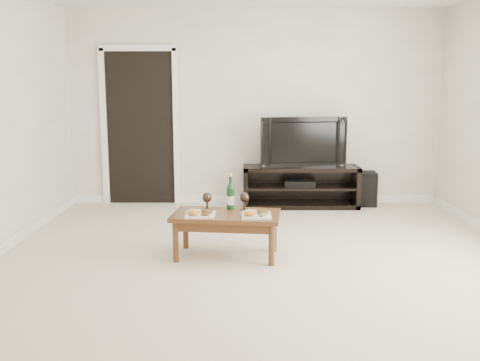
% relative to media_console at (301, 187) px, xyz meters
% --- Properties ---
extents(floor, '(5.50, 5.50, 0.00)m').
position_rel_media_console_xyz_m(floor, '(-0.61, -2.50, -0.28)').
color(floor, beige).
rests_on(floor, ground).
extents(back_wall, '(5.00, 0.04, 2.60)m').
position_rel_media_console_xyz_m(back_wall, '(-0.61, 0.27, 1.02)').
color(back_wall, white).
rests_on(back_wall, ground).
extents(doorway, '(0.90, 0.02, 2.05)m').
position_rel_media_console_xyz_m(doorway, '(-2.16, 0.24, 0.75)').
color(doorway, black).
rests_on(doorway, ground).
extents(media_console, '(1.53, 0.45, 0.55)m').
position_rel_media_console_xyz_m(media_console, '(0.00, 0.00, 0.00)').
color(media_console, black).
rests_on(media_console, ground).
extents(television, '(1.15, 0.34, 0.66)m').
position_rel_media_console_xyz_m(television, '(0.00, 0.00, 0.60)').
color(television, black).
rests_on(television, media_console).
extents(av_receiver, '(0.43, 0.34, 0.08)m').
position_rel_media_console_xyz_m(av_receiver, '(-0.01, -0.01, 0.05)').
color(av_receiver, black).
rests_on(av_receiver, media_console).
extents(subwoofer, '(0.32, 0.32, 0.46)m').
position_rel_media_console_xyz_m(subwoofer, '(0.87, 0.09, -0.05)').
color(subwoofer, black).
rests_on(subwoofer, ground).
extents(coffee_table, '(1.05, 0.65, 0.42)m').
position_rel_media_console_xyz_m(coffee_table, '(-0.93, -2.12, -0.07)').
color(coffee_table, '#5C3319').
rests_on(coffee_table, ground).
extents(plate_left, '(0.27, 0.27, 0.07)m').
position_rel_media_console_xyz_m(plate_left, '(-1.17, -2.21, 0.18)').
color(plate_left, white).
rests_on(plate_left, coffee_table).
extents(plate_right, '(0.27, 0.27, 0.07)m').
position_rel_media_console_xyz_m(plate_right, '(-0.65, -2.23, 0.18)').
color(plate_right, white).
rests_on(plate_right, coffee_table).
extents(wine_bottle, '(0.07, 0.07, 0.35)m').
position_rel_media_console_xyz_m(wine_bottle, '(-0.89, -1.93, 0.32)').
color(wine_bottle, '#0F3716').
rests_on(wine_bottle, coffee_table).
extents(goblet_left, '(0.09, 0.09, 0.17)m').
position_rel_media_console_xyz_m(goblet_left, '(-1.12, -1.97, 0.23)').
color(goblet_left, '#31251B').
rests_on(goblet_left, coffee_table).
extents(goblet_right, '(0.09, 0.09, 0.17)m').
position_rel_media_console_xyz_m(goblet_right, '(-0.76, -1.96, 0.23)').
color(goblet_right, '#31251B').
rests_on(goblet_right, coffee_table).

